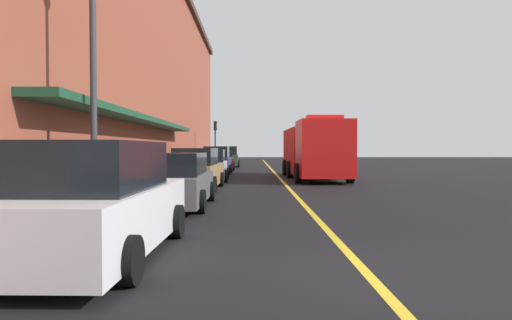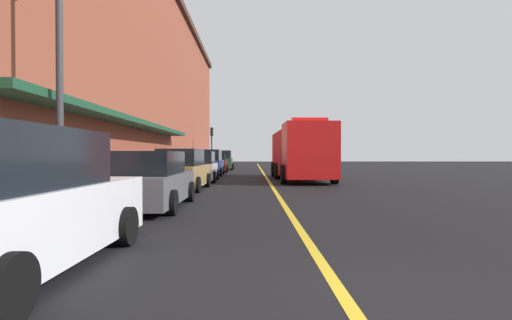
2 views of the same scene
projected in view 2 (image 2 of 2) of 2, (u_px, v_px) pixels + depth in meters
The scene contains 18 objects.
ground_plane at pixel (264, 175), 28.94m from camera, with size 112.00×112.00×0.00m, color black.
sidewalk_left at pixel (181, 174), 28.86m from camera, with size 2.40×70.00×0.15m, color gray.
lane_center_stripe at pixel (264, 175), 28.94m from camera, with size 0.16×70.00×0.01m, color gold.
brick_building_left at pixel (75, 68), 27.67m from camera, with size 13.33×64.00×15.29m.
parked_car_0 at pixel (13, 206), 4.89m from camera, with size 2.08×4.87×1.84m.
parked_car_1 at pixel (148, 181), 10.98m from camera, with size 2.12×4.58×1.59m.
parked_car_2 at pixel (182, 171), 16.63m from camera, with size 2.11×4.50×1.74m.
parked_car_3 at pixel (199, 167), 21.92m from camera, with size 2.17×4.70×1.67m.
parked_car_4 at pixel (210, 163), 28.13m from camera, with size 1.96×4.65×1.86m.
parked_car_5 at pixel (216, 163), 33.55m from camera, with size 2.15×4.83×1.56m.
parked_car_6 at pixel (223, 161), 39.34m from camera, with size 2.18×4.26×1.91m.
fire_truck at pixel (300, 153), 23.12m from camera, with size 3.06×9.39×3.36m.
parking_meter_0 at pixel (117, 168), 12.72m from camera, with size 0.14×0.18×1.33m.
parking_meter_1 at pixel (197, 160), 31.38m from camera, with size 0.14×0.18×1.33m.
parking_meter_2 at pixel (188, 161), 26.72m from camera, with size 0.14×0.18×1.33m.
parking_meter_3 at pixel (206, 159), 37.67m from camera, with size 0.14×0.18×1.33m.
street_lamp_left at pixel (59, 43), 10.10m from camera, with size 0.44×0.44×6.94m.
traffic_light_near at pixel (212, 139), 42.50m from camera, with size 0.38×0.36×4.30m.
Camera 2 is at (-0.97, -3.91, 1.50)m, focal length 27.41 mm.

